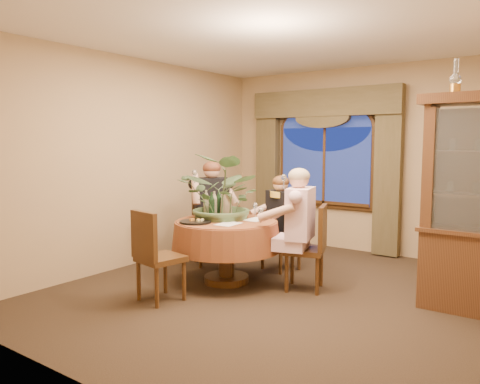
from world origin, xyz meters
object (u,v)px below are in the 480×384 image
Objects in this scene: chair_back_right at (281,233)px; chair_back at (210,230)px; chair_front_left at (161,256)px; person_back at (212,213)px; oil_lamp_left at (456,76)px; stoneware_vase at (226,206)px; wine_bottle_0 at (206,203)px; chair_right at (304,248)px; olive_bowl at (225,219)px; wine_bottle_2 at (212,206)px; dining_table at (226,251)px; centerpiece_plant at (225,164)px; person_scarf at (281,223)px; wine_bottle_1 at (214,204)px; wine_bottle_3 at (219,203)px; person_pink at (300,230)px.

chair_back is (-0.93, -0.32, 0.00)m from chair_back_right.
chair_front_left is 0.68× the size of person_back.
stoneware_vase is at bearing -168.33° from oil_lamp_left.
wine_bottle_0 is (-0.63, -0.77, 0.44)m from chair_back_right.
chair_right is 1.61m from chair_front_left.
person_back is at bearing 138.90° from olive_bowl.
person_back reaches higher than wine_bottle_0.
wine_bottle_0 and wine_bottle_2 have the same top height.
dining_table is 1.35× the size of chair_back_right.
centerpiece_plant is (-0.09, 0.10, 1.03)m from dining_table.
person_scarf is at bearing 31.21° from chair_right.
wine_bottle_1 reaches higher than stoneware_vase.
centerpiece_plant reaches higher than chair_back_right.
wine_bottle_0 is (-0.67, -0.71, 0.29)m from person_scarf.
chair_back reaches higher than dining_table.
wine_bottle_3 is at bearing 107.21° from wine_bottle_2.
chair_right is 6.18× the size of olive_bowl.
person_pink is at bearing 145.90° from chair_right.
wine_bottle_2 is (-1.04, -0.29, 0.22)m from person_pink.
chair_back is 2.91× the size of wine_bottle_3.
centerpiece_plant is at bearing 124.25° from olive_bowl.
person_scarf is (0.95, 0.26, -0.08)m from person_back.
wine_bottle_1 is at bearing 165.08° from dining_table.
oil_lamp_left is at bearing -165.28° from person_scarf.
person_pink is 4.22× the size of wine_bottle_2.
chair_front_left is 0.69× the size of person_pink.
dining_table is at bearing 90.00° from person_back.
chair_back is 1.02m from person_scarf.
wine_bottle_3 is at bearing 139.77° from olive_bowl.
person_pink is 0.82m from person_scarf.
chair_back_right is (-0.65, 0.57, 0.00)m from chair_right.
chair_right is 1.60m from chair_back.
olive_bowl is at bearing -55.75° from centerpiece_plant.
wine_bottle_0 is at bearing -172.49° from stoneware_vase.
oil_lamp_left is 1.03× the size of wine_bottle_2.
centerpiece_plant is 3.55× the size of wine_bottle_1.
wine_bottle_1 is (-0.51, -0.74, 0.29)m from person_scarf.
wine_bottle_0 is 0.16m from wine_bottle_3.
person_pink is at bearing 14.69° from dining_table.
wine_bottle_0 is 0.27m from wine_bottle_2.
person_scarf is at bearing 59.69° from stoneware_vase.
oil_lamp_left is at bearing -88.88° from person_pink.
stoneware_vase reaches higher than chair_front_left.
chair_front_left is (-1.06, -1.22, 0.00)m from chair_right.
wine_bottle_2 is 1.00× the size of wine_bottle_3.
wine_bottle_1 is at bearing 74.78° from person_scarf.
wine_bottle_3 is at bearing 97.55° from wine_bottle_1.
wine_bottle_3 is at bearing 87.75° from person_back.
centerpiece_plant is (0.61, -0.45, 0.93)m from chair_back.
wine_bottle_2 is at bearing 90.69° from person_pink.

